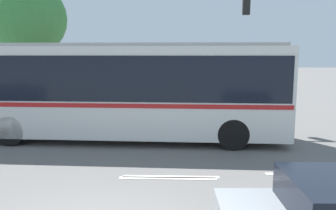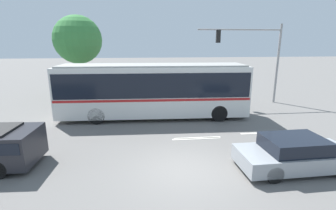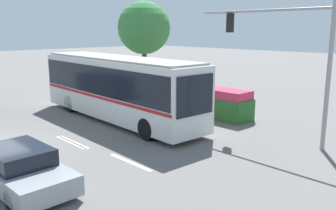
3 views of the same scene
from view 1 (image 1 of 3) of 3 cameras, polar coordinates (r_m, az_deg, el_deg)
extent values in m
cube|color=silver|center=(12.33, -8.40, 2.43)|extent=(11.74, 2.90, 3.04)
cube|color=black|center=(12.29, -8.45, 4.68)|extent=(11.51, 2.93, 1.46)
cube|color=#B21E1E|center=(12.37, -8.37, 0.75)|extent=(11.62, 2.92, 0.14)
cube|color=black|center=(12.42, 18.98, 3.79)|extent=(0.14, 2.09, 1.70)
cube|color=#959592|center=(12.27, -8.56, 9.73)|extent=(11.27, 2.68, 0.10)
cylinder|color=black|center=(13.37, 9.61, -2.63)|extent=(1.01, 0.34, 1.00)
cylinder|color=black|center=(11.26, 10.66, -4.76)|extent=(1.01, 0.34, 1.00)
cylinder|color=black|center=(14.61, -20.42, -2.10)|extent=(1.01, 0.34, 1.00)
cylinder|color=black|center=(12.71, -24.44, -3.86)|extent=(1.01, 0.34, 1.00)
cube|color=black|center=(15.55, 12.76, 15.91)|extent=(0.30, 0.22, 0.90)
cylinder|color=yellow|center=(15.67, 12.67, 15.85)|extent=(0.18, 0.02, 0.18)
cylinder|color=green|center=(15.63, 12.64, 14.76)|extent=(0.18, 0.02, 0.18)
cube|color=#286028|center=(16.67, -1.01, -0.01)|extent=(7.88, 1.48, 1.17)
cube|color=#CC3351|center=(16.57, -1.01, 2.76)|extent=(7.72, 1.40, 0.45)
cylinder|color=brown|center=(20.69, -21.40, 4.28)|extent=(0.38, 0.38, 3.47)
sphere|color=#387F3D|center=(20.73, -21.89, 13.07)|extent=(4.01, 4.01, 4.01)
cube|color=silver|center=(9.72, 22.76, -10.46)|extent=(2.40, 0.16, 0.01)
cube|color=silver|center=(8.82, 0.51, -11.72)|extent=(2.40, 0.16, 0.01)
cube|color=silver|center=(8.73, -0.05, -11.95)|extent=(2.40, 0.16, 0.01)
camera|label=2|loc=(4.61, -136.87, 14.74)|focal=26.31mm
camera|label=3|loc=(13.63, 89.09, 7.61)|focal=38.59mm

